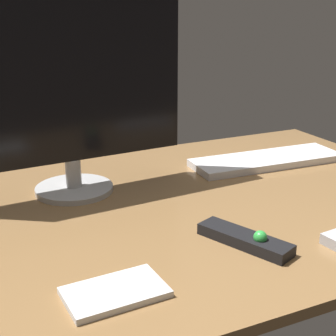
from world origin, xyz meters
TOP-DOWN VIEW (x-y plane):
  - desk at (0.00, 0.00)cm, footprint 140.00×84.00cm
  - monitor at (-13.44, 17.26)cm, footprint 53.06×17.78cm
  - keyboard at (38.97, 15.24)cm, footprint 42.11×14.94cm
  - media_remote at (7.48, -21.85)cm, footprint 11.37×18.58cm
  - notepad at (-19.23, -27.13)cm, footprint 15.47×9.92cm

SIDE VIEW (x-z plane):
  - desk at x=0.00cm, z-range 0.00..2.00cm
  - notepad at x=-19.23cm, z-range 2.00..3.06cm
  - keyboard at x=38.97cm, z-range 2.00..3.90cm
  - media_remote at x=7.48cm, z-range 1.29..5.04cm
  - monitor at x=-13.44cm, z-range 4.04..49.34cm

